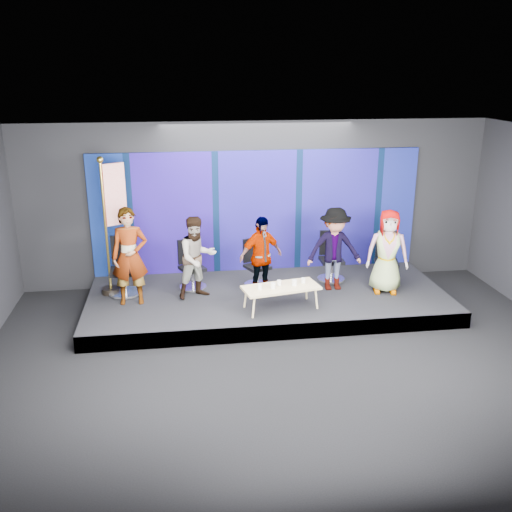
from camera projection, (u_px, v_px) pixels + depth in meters
The scene contains 21 objects.
ground at pixel (293, 369), 9.00m from camera, with size 10.00×10.00×0.00m, color black.
room_walls at pixel (297, 220), 8.24m from camera, with size 10.02×8.02×3.51m.
riser at pixel (268, 300), 11.31m from camera, with size 7.00×3.00×0.30m, color black.
backdrop at pixel (257, 211), 12.21m from camera, with size 7.00×0.08×2.60m, color navy.
chair_a at pixel (124, 276), 11.11m from camera, with size 0.65×0.65×1.13m.
panelist_a at pixel (130, 256), 10.51m from camera, with size 0.67×0.44×1.84m, color black.
chair_b at pixel (192, 273), 11.42m from camera, with size 0.72×0.72×0.99m.
panelist_b at pixel (197, 258), 10.82m from camera, with size 0.78×0.61×1.60m, color black.
chair_c at pixel (256, 271), 11.54m from camera, with size 0.72×0.72×0.97m.
panelist_c at pixel (261, 257), 10.93m from camera, with size 0.92×0.38×1.57m, color black.
chair_d at pixel (331, 264), 11.85m from camera, with size 0.59×0.59×1.03m.
panelist_d at pixel (334, 249), 11.22m from camera, with size 1.08×0.62×1.67m, color black.
chair_e at pixel (386, 267), 11.71m from camera, with size 0.70×0.70×1.03m.
panelist_e at pixel (387, 251), 11.09m from camera, with size 0.81×0.53×1.66m, color black.
coffee_table at pixel (281, 288), 10.42m from camera, with size 1.48×0.85×0.43m.
mug_a at pixel (260, 287), 10.27m from camera, with size 0.08×0.08×0.10m, color white.
mug_b at pixel (273, 286), 10.30m from camera, with size 0.09×0.09×0.11m, color white.
mug_c at pixel (279, 283), 10.46m from camera, with size 0.08×0.08×0.09m, color white.
mug_d at pixel (294, 283), 10.45m from camera, with size 0.09×0.09×0.11m, color white.
mug_e at pixel (303, 280), 10.57m from camera, with size 0.08×0.08×0.09m, color white.
flag_stand at pixel (112, 222), 10.86m from camera, with size 0.59×0.40×2.69m.
Camera 1 is at (-1.71, -7.82, 4.53)m, focal length 40.00 mm.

